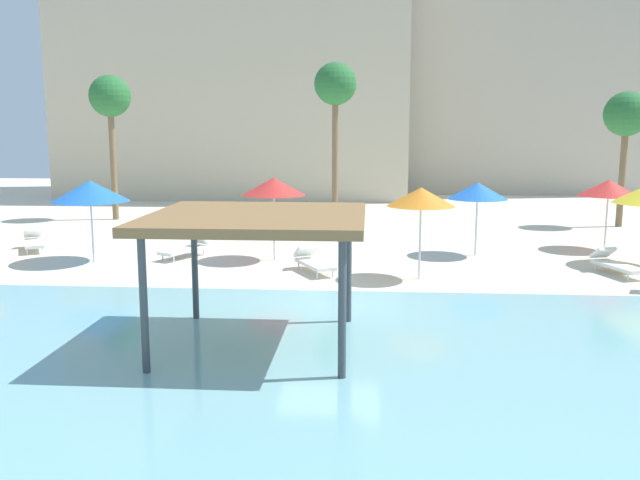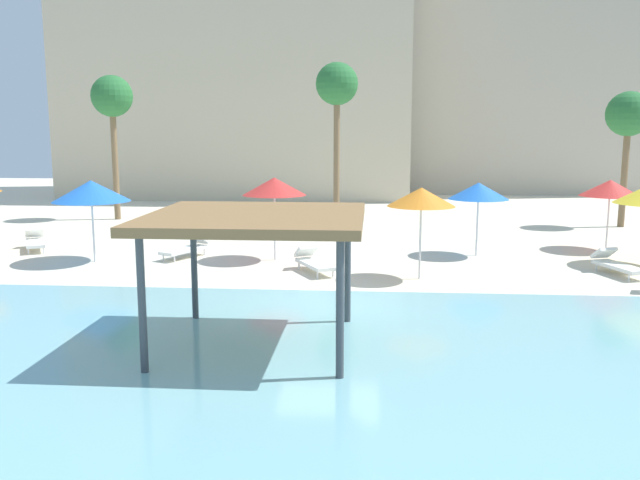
% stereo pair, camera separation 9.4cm
% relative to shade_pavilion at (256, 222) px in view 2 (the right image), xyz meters
% --- Properties ---
extents(ground_plane, '(80.00, 80.00, 0.00)m').
position_rel_shade_pavilion_xyz_m(ground_plane, '(1.20, 3.00, -2.47)').
color(ground_plane, beige).
extents(lagoon_water, '(44.00, 13.50, 0.04)m').
position_rel_shade_pavilion_xyz_m(lagoon_water, '(1.20, -2.25, -2.45)').
color(lagoon_water, '#7AB7C1').
rests_on(lagoon_water, ground).
extents(shade_pavilion, '(4.11, 4.11, 2.64)m').
position_rel_shade_pavilion_xyz_m(shade_pavilion, '(0.00, 0.00, 0.00)').
color(shade_pavilion, '#42474C').
rests_on(shade_pavilion, ground).
extents(beach_umbrella_red_0, '(2.05, 2.05, 2.69)m').
position_rel_shade_pavilion_xyz_m(beach_umbrella_red_0, '(-0.92, 8.71, -0.06)').
color(beach_umbrella_red_0, silver).
rests_on(beach_umbrella_red_0, ground).
extents(beach_umbrella_blue_2, '(2.43, 2.43, 2.62)m').
position_rel_shade_pavilion_xyz_m(beach_umbrella_blue_2, '(-6.67, 7.97, -0.18)').
color(beach_umbrella_blue_2, silver).
rests_on(beach_umbrella_blue_2, ground).
extents(beach_umbrella_blue_5, '(2.00, 2.00, 2.46)m').
position_rel_shade_pavilion_xyz_m(beach_umbrella_blue_5, '(5.73, 10.01, -0.28)').
color(beach_umbrella_blue_5, silver).
rests_on(beach_umbrella_blue_5, ground).
extents(beach_umbrella_red_6, '(2.07, 2.07, 2.48)m').
position_rel_shade_pavilion_xyz_m(beach_umbrella_red_6, '(10.46, 11.43, -0.28)').
color(beach_umbrella_red_6, silver).
rests_on(beach_umbrella_red_6, ground).
extents(beach_umbrella_orange_7, '(1.92, 1.92, 2.61)m').
position_rel_shade_pavilion_xyz_m(beach_umbrella_orange_7, '(3.58, 6.27, -0.12)').
color(beach_umbrella_orange_7, silver).
rests_on(beach_umbrella_orange_7, ground).
extents(lounge_chair_1, '(1.43, 1.95, 0.74)m').
position_rel_shade_pavilion_xyz_m(lounge_chair_1, '(-9.64, 9.89, -2.14)').
color(lounge_chair_1, white).
rests_on(lounge_chair_1, ground).
extents(lounge_chair_2, '(1.42, 1.96, 0.74)m').
position_rel_shade_pavilion_xyz_m(lounge_chair_2, '(0.48, 6.95, -2.14)').
color(lounge_chair_2, white).
rests_on(lounge_chair_2, ground).
extents(lounge_chair_3, '(1.39, 1.96, 0.74)m').
position_rel_shade_pavilion_xyz_m(lounge_chair_3, '(-3.89, 8.96, -2.14)').
color(lounge_chair_3, white).
rests_on(lounge_chair_3, ground).
extents(lounge_chair_4, '(1.17, 1.99, 0.74)m').
position_rel_shade_pavilion_xyz_m(lounge_chair_4, '(9.37, 7.31, -2.14)').
color(lounge_chair_4, white).
rests_on(lounge_chair_4, ground).
extents(palm_tree_0, '(1.90, 1.90, 7.15)m').
position_rel_shade_pavilion_xyz_m(palm_tree_0, '(0.57, 18.03, 3.53)').
color(palm_tree_0, brown).
rests_on(palm_tree_0, ground).
extents(palm_tree_1, '(1.90, 1.90, 6.65)m').
position_rel_shade_pavilion_xyz_m(palm_tree_1, '(-9.78, 18.02, 3.06)').
color(palm_tree_1, brown).
rests_on(palm_tree_1, ground).
extents(palm_tree_2, '(1.90, 1.90, 5.80)m').
position_rel_shade_pavilion_xyz_m(palm_tree_2, '(13.03, 17.33, 2.25)').
color(palm_tree_2, brown).
rests_on(palm_tree_2, ground).
extents(hotel_block_0, '(21.04, 10.51, 20.00)m').
position_rel_shade_pavilion_xyz_m(hotel_block_0, '(-6.19, 31.15, 7.53)').
color(hotel_block_0, beige).
rests_on(hotel_block_0, ground).
extents(hotel_block_1, '(22.90, 10.28, 20.16)m').
position_rel_shade_pavilion_xyz_m(hotel_block_1, '(9.71, 36.22, 7.61)').
color(hotel_block_1, '#B2A893').
rests_on(hotel_block_1, ground).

